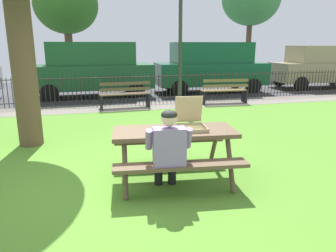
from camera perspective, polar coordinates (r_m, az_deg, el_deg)
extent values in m
cube|color=#51862A|center=(6.07, -11.89, -5.27)|extent=(28.00, 10.66, 0.02)
cube|color=slate|center=(10.54, -13.18, 3.03)|extent=(28.00, 1.40, 0.01)
cube|color=#38383D|center=(15.04, -13.69, 6.29)|extent=(28.00, 7.71, 0.01)
cube|color=brown|center=(4.73, 1.12, -1.04)|extent=(1.88, 0.96, 0.06)
cube|color=brown|center=(4.26, 2.37, -7.06)|extent=(1.82, 0.48, 0.05)
cube|color=brown|center=(5.38, 0.11, -2.45)|extent=(1.82, 0.48, 0.05)
cylinder|color=brown|center=(4.40, -7.66, -7.64)|extent=(0.12, 0.44, 0.74)
cylinder|color=brown|center=(5.18, -7.73, -4.23)|extent=(0.12, 0.44, 0.74)
cylinder|color=brown|center=(4.64, 11.02, -6.63)|extent=(0.12, 0.44, 0.74)
cylinder|color=brown|center=(5.38, 8.21, -3.54)|extent=(0.12, 0.44, 0.74)
cube|color=tan|center=(4.73, 4.20, -0.60)|extent=(0.46, 0.46, 0.01)
cube|color=silver|center=(4.73, 4.20, -0.52)|extent=(0.42, 0.42, 0.00)
cube|color=tan|center=(4.53, 4.78, -0.92)|extent=(0.42, 0.05, 0.04)
cube|color=tan|center=(4.92, 3.67, 0.32)|extent=(0.42, 0.05, 0.04)
cube|color=tan|center=(4.69, 1.76, -0.37)|extent=(0.05, 0.42, 0.04)
cube|color=tan|center=(4.78, 6.60, -0.18)|extent=(0.05, 0.42, 0.04)
cube|color=tan|center=(4.88, 3.68, 3.01)|extent=(0.43, 0.15, 0.41)
cylinder|color=tan|center=(4.73, 4.20, -0.46)|extent=(0.36, 0.36, 0.01)
cylinder|color=#F3DC7A|center=(4.73, 4.20, -0.38)|extent=(0.33, 0.33, 0.00)
pyramid|color=#EDCF55|center=(4.79, -0.81, -0.38)|extent=(0.24, 0.25, 0.01)
cube|color=tan|center=(4.69, -1.41, -0.64)|extent=(0.12, 0.11, 0.02)
cylinder|color=black|center=(4.69, -1.72, -7.87)|extent=(0.12, 0.12, 0.44)
cylinder|color=black|center=(4.41, -1.45, -5.89)|extent=(0.20, 0.43, 0.15)
cylinder|color=black|center=(4.72, 0.72, -7.75)|extent=(0.12, 0.12, 0.44)
cylinder|color=black|center=(4.43, 1.14, -5.76)|extent=(0.20, 0.43, 0.15)
cube|color=#8C72A5|center=(4.15, 0.24, -3.83)|extent=(0.44, 0.27, 0.52)
cylinder|color=#8C72A5|center=(4.14, -3.43, -2.40)|extent=(0.11, 0.22, 0.31)
cylinder|color=#8C72A5|center=(4.21, 3.65, -2.12)|extent=(0.11, 0.22, 0.31)
sphere|color=beige|center=(4.06, 0.20, 1.35)|extent=(0.21, 0.21, 0.21)
ellipsoid|color=black|center=(4.04, 0.22, 2.01)|extent=(0.21, 0.20, 0.12)
cylinder|color=#2D2823|center=(11.11, -13.55, 8.31)|extent=(23.65, 0.03, 0.03)
cylinder|color=#2D2823|center=(11.21, -13.33, 4.47)|extent=(23.65, 0.03, 0.03)
cylinder|color=#2D2823|center=(11.44, -27.34, 5.20)|extent=(0.02, 0.02, 0.98)
cylinder|color=#2D2823|center=(11.41, -26.65, 5.25)|extent=(0.02, 0.02, 0.98)
cylinder|color=#2D2823|center=(11.38, -25.96, 5.31)|extent=(0.02, 0.02, 0.98)
cylinder|color=#2D2823|center=(11.35, -25.26, 5.37)|extent=(0.02, 0.02, 0.98)
cylinder|color=#2D2823|center=(11.33, -24.56, 5.42)|extent=(0.02, 0.02, 0.98)
cylinder|color=#2D2823|center=(11.30, -23.86, 5.48)|extent=(0.02, 0.02, 0.98)
cylinder|color=#2D2823|center=(11.28, -23.15, 5.54)|extent=(0.02, 0.02, 0.98)
cylinder|color=#2D2823|center=(11.26, -22.44, 5.59)|extent=(0.02, 0.02, 0.98)
cylinder|color=#2D2823|center=(11.24, -21.73, 5.64)|extent=(0.02, 0.02, 0.98)
cylinder|color=#2D2823|center=(11.23, -21.02, 5.70)|extent=(0.02, 0.02, 0.98)
cylinder|color=#2D2823|center=(11.21, -20.30, 5.75)|extent=(0.02, 0.02, 0.98)
cylinder|color=#2D2823|center=(11.20, -19.58, 5.80)|extent=(0.02, 0.02, 0.98)
cylinder|color=#2D2823|center=(11.19, -18.86, 5.85)|extent=(0.02, 0.02, 0.98)
cylinder|color=#2D2823|center=(11.18, -18.14, 5.90)|extent=(0.02, 0.02, 0.98)
cylinder|color=#2D2823|center=(11.17, -17.42, 5.95)|extent=(0.02, 0.02, 0.98)
cylinder|color=#2D2823|center=(11.16, -16.69, 6.00)|extent=(0.02, 0.02, 0.98)
cylinder|color=#2D2823|center=(11.16, -15.97, 6.05)|extent=(0.02, 0.02, 0.98)
cylinder|color=#2D2823|center=(11.15, -15.24, 6.09)|extent=(0.02, 0.02, 0.98)
cylinder|color=#2D2823|center=(11.15, -14.52, 6.14)|extent=(0.02, 0.02, 0.98)
cylinder|color=#2D2823|center=(11.15, -13.79, 6.18)|extent=(0.02, 0.02, 0.98)
cylinder|color=#2D2823|center=(11.16, -13.07, 6.23)|extent=(0.02, 0.02, 0.98)
cylinder|color=#2D2823|center=(11.16, -12.34, 6.27)|extent=(0.02, 0.02, 0.98)
cylinder|color=#2D2823|center=(11.17, -11.61, 6.31)|extent=(0.02, 0.02, 0.98)
cylinder|color=#2D2823|center=(11.17, -10.89, 6.35)|extent=(0.02, 0.02, 0.98)
cylinder|color=#2D2823|center=(11.18, -10.17, 6.39)|extent=(0.02, 0.02, 0.98)
cylinder|color=#2D2823|center=(11.19, -9.45, 6.43)|extent=(0.02, 0.02, 0.98)
cylinder|color=#2D2823|center=(11.21, -8.72, 6.47)|extent=(0.02, 0.02, 0.98)
cylinder|color=#2D2823|center=(11.22, -8.01, 6.50)|extent=(0.02, 0.02, 0.98)
cylinder|color=#2D2823|center=(11.24, -7.29, 6.54)|extent=(0.02, 0.02, 0.98)
cylinder|color=#2D2823|center=(11.26, -6.57, 6.57)|extent=(0.02, 0.02, 0.98)
cylinder|color=#2D2823|center=(11.28, -5.86, 6.61)|extent=(0.02, 0.02, 0.98)
cylinder|color=#2D2823|center=(11.30, -5.15, 6.64)|extent=(0.02, 0.02, 0.98)
cylinder|color=#2D2823|center=(11.32, -4.44, 6.67)|extent=(0.02, 0.02, 0.98)
cylinder|color=#2D2823|center=(11.35, -3.74, 6.70)|extent=(0.02, 0.02, 0.98)
cylinder|color=#2D2823|center=(11.37, -3.04, 6.73)|extent=(0.02, 0.02, 0.98)
cylinder|color=#2D2823|center=(11.40, -2.34, 6.75)|extent=(0.02, 0.02, 0.98)
cylinder|color=#2D2823|center=(11.43, -1.65, 6.78)|extent=(0.02, 0.02, 0.98)
cylinder|color=#2D2823|center=(11.46, -0.96, 6.80)|extent=(0.02, 0.02, 0.98)
cylinder|color=#2D2823|center=(11.50, -0.27, 6.83)|extent=(0.02, 0.02, 0.98)
cylinder|color=#2D2823|center=(11.53, 0.41, 6.85)|extent=(0.02, 0.02, 0.98)
cylinder|color=#2D2823|center=(11.57, 1.09, 6.87)|extent=(0.02, 0.02, 0.98)
cylinder|color=#2D2823|center=(11.61, 1.77, 6.89)|extent=(0.02, 0.02, 0.98)
cylinder|color=#2D2823|center=(11.65, 2.44, 6.91)|extent=(0.02, 0.02, 0.98)
cylinder|color=#2D2823|center=(11.69, 3.10, 6.93)|extent=(0.02, 0.02, 0.98)
cylinder|color=#2D2823|center=(11.73, 3.76, 6.95)|extent=(0.02, 0.02, 0.98)
cylinder|color=#2D2823|center=(11.78, 4.42, 6.96)|extent=(0.02, 0.02, 0.98)
cylinder|color=#2D2823|center=(11.82, 5.07, 6.98)|extent=(0.02, 0.02, 0.98)
cylinder|color=#2D2823|center=(11.87, 5.72, 6.99)|extent=(0.02, 0.02, 0.98)
cylinder|color=#2D2823|center=(11.92, 6.36, 7.01)|extent=(0.02, 0.02, 0.98)
cylinder|color=#2D2823|center=(11.97, 6.99, 7.02)|extent=(0.02, 0.02, 0.98)
cylinder|color=#2D2823|center=(12.02, 7.62, 7.03)|extent=(0.02, 0.02, 0.98)
cylinder|color=#2D2823|center=(12.07, 8.25, 7.04)|extent=(0.02, 0.02, 0.98)
cylinder|color=#2D2823|center=(12.13, 8.86, 7.05)|extent=(0.02, 0.02, 0.98)
cylinder|color=#2D2823|center=(12.18, 9.48, 7.06)|extent=(0.02, 0.02, 0.98)
cylinder|color=#2D2823|center=(12.24, 10.08, 7.07)|extent=(0.02, 0.02, 0.98)
cylinder|color=#2D2823|center=(12.30, 10.69, 7.07)|extent=(0.02, 0.02, 0.98)
cylinder|color=#2D2823|center=(12.36, 11.28, 7.08)|extent=(0.02, 0.02, 0.98)
cylinder|color=#2D2823|center=(12.42, 11.87, 7.08)|extent=(0.02, 0.02, 0.98)
cylinder|color=#2D2823|center=(12.48, 12.46, 7.09)|extent=(0.02, 0.02, 0.98)
cylinder|color=#2D2823|center=(12.55, 13.04, 7.09)|extent=(0.02, 0.02, 0.98)
cylinder|color=#2D2823|center=(12.61, 13.61, 7.10)|extent=(0.02, 0.02, 0.98)
cylinder|color=#2D2823|center=(12.68, 14.18, 7.10)|extent=(0.02, 0.02, 0.98)
cylinder|color=#2D2823|center=(12.75, 14.74, 7.10)|extent=(0.02, 0.02, 0.98)
cylinder|color=#2D2823|center=(12.82, 15.29, 7.10)|extent=(0.02, 0.02, 0.98)
cylinder|color=#2D2823|center=(12.89, 15.84, 7.10)|extent=(0.02, 0.02, 0.98)
cylinder|color=#2D2823|center=(12.96, 16.38, 7.10)|extent=(0.02, 0.02, 0.98)
cylinder|color=#2D2823|center=(13.03, 16.92, 7.10)|extent=(0.02, 0.02, 0.98)
cylinder|color=#2D2823|center=(13.10, 17.45, 7.10)|extent=(0.02, 0.02, 0.98)
cylinder|color=#2D2823|center=(13.18, 17.98, 7.10)|extent=(0.02, 0.02, 0.98)
cylinder|color=#2D2823|center=(13.25, 18.50, 7.09)|extent=(0.02, 0.02, 0.98)
cylinder|color=#2D2823|center=(13.33, 19.01, 7.09)|extent=(0.02, 0.02, 0.98)
cylinder|color=#2D2823|center=(13.41, 19.52, 7.09)|extent=(0.02, 0.02, 0.98)
cylinder|color=#2D2823|center=(13.48, 20.02, 7.08)|extent=(0.02, 0.02, 0.98)
cylinder|color=#2D2823|center=(13.56, 20.51, 7.08)|extent=(0.02, 0.02, 0.98)
cylinder|color=#2D2823|center=(13.65, 21.00, 7.07)|extent=(0.02, 0.02, 0.98)
cylinder|color=#2D2823|center=(13.73, 21.49, 7.07)|extent=(0.02, 0.02, 0.98)
cylinder|color=#2D2823|center=(13.81, 21.96, 7.06)|extent=(0.02, 0.02, 0.98)
cylinder|color=#2D2823|center=(13.89, 22.44, 7.05)|extent=(0.02, 0.02, 0.98)
cylinder|color=#2D2823|center=(13.98, 22.90, 7.05)|extent=(0.02, 0.02, 0.98)
cylinder|color=#2D2823|center=(14.06, 23.36, 7.04)|extent=(0.02, 0.02, 0.98)
cylinder|color=#2D2823|center=(14.15, 23.82, 7.03)|extent=(0.02, 0.02, 0.98)
cylinder|color=#2D2823|center=(14.24, 24.27, 7.02)|extent=(0.02, 0.02, 0.98)
cylinder|color=#2D2823|center=(14.32, 24.71, 7.02)|extent=(0.02, 0.02, 0.98)
cylinder|color=#2D2823|center=(14.41, 25.15, 7.01)|extent=(0.02, 0.02, 0.98)
cylinder|color=#2D2823|center=(14.50, 25.59, 7.00)|extent=(0.02, 0.02, 0.98)
cylinder|color=#2D2823|center=(14.59, 26.01, 6.99)|extent=(0.02, 0.02, 0.98)
cylinder|color=#2D2823|center=(14.68, 26.44, 6.98)|extent=(0.02, 0.02, 0.98)
cylinder|color=#2D2823|center=(14.78, 26.85, 6.97)|extent=(0.02, 0.02, 0.98)
cylinder|color=#2D2823|center=(14.87, 27.27, 6.96)|extent=(0.02, 0.02, 0.98)
cylinder|color=#2D2823|center=(14.96, 27.67, 6.95)|extent=(0.02, 0.02, 0.98)
cube|color=brown|center=(10.60, -7.88, 5.77)|extent=(1.60, 0.18, 0.04)
cube|color=brown|center=(10.47, -7.75, 5.67)|extent=(1.60, 0.18, 0.04)
cube|color=brown|center=(10.33, -7.61, 5.56)|extent=(1.60, 0.18, 0.04)
cube|color=brown|center=(10.25, -7.59, 6.51)|extent=(1.60, 0.14, 0.11)
cube|color=brown|center=(10.22, -7.62, 7.51)|extent=(1.60, 0.14, 0.11)
cube|color=black|center=(10.60, -3.60, 4.68)|extent=(0.07, 0.44, 0.44)
cube|color=black|center=(10.35, -11.81, 4.17)|extent=(0.07, 0.44, 0.44)
cube|color=brown|center=(11.52, 9.62, 6.38)|extent=(1.60, 0.22, 0.04)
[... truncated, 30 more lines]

